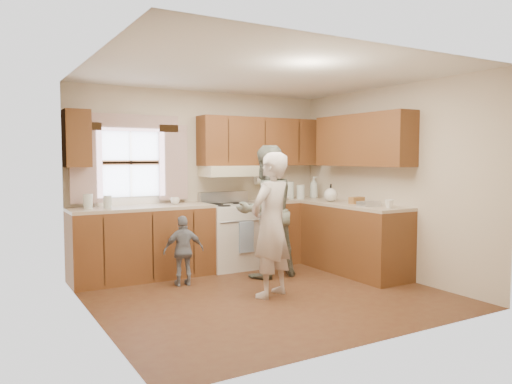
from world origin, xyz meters
TOP-DOWN VIEW (x-y plane):
  - room at (0.00, 0.00)m, footprint 3.80×3.80m
  - kitchen_fixtures at (0.61, 1.08)m, footprint 3.80×2.25m
  - stove at (0.30, 1.44)m, footprint 0.76×0.67m
  - woman_left at (0.01, -0.09)m, footprint 0.70×0.59m
  - woman_right at (0.44, 0.72)m, footprint 0.84×0.66m
  - child at (-0.66, 0.85)m, footprint 0.53×0.28m

SIDE VIEW (x-z plane):
  - child at x=-0.66m, z-range 0.00..0.86m
  - stove at x=0.30m, z-range -0.07..1.00m
  - woman_left at x=0.01m, z-range 0.00..1.63m
  - kitchen_fixtures at x=0.61m, z-range -0.24..1.91m
  - woman_right at x=0.44m, z-range 0.00..1.72m
  - room at x=0.00m, z-range -0.65..3.15m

